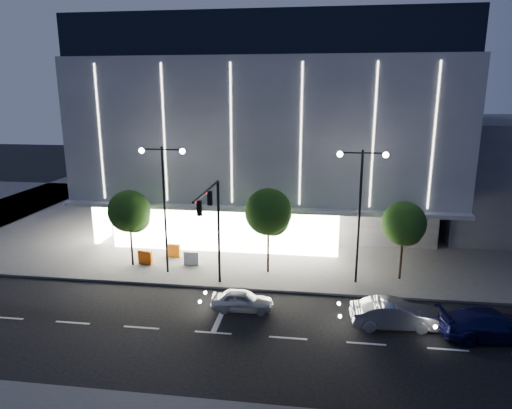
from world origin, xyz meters
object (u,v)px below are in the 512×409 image
object	(u,v)px
traffic_mast	(213,217)
barrier_c	(173,250)
street_lamp_west	(164,191)
barrier_a	(145,257)
tree_right	(404,226)
tree_mid	(269,214)
car_lead	(242,300)
car_second	(394,314)
tree_left	(130,214)
car_third	(491,324)
street_lamp_east	(360,197)
barrier_d	(191,258)

from	to	relation	value
traffic_mast	barrier_c	size ratio (longest dim) A/B	6.43
street_lamp_west	barrier_a	world-z (taller)	street_lamp_west
tree_right	barrier_c	distance (m)	17.02
street_lamp_west	tree_mid	world-z (taller)	street_lamp_west
car_lead	tree_mid	bearing A→B (deg)	-10.91
car_lead	car_second	xyz separation A→B (m)	(8.50, -0.85, 0.14)
street_lamp_west	tree_left	xyz separation A→B (m)	(-2.97, 1.02, -1.92)
tree_mid	car_lead	world-z (taller)	tree_mid
street_lamp_west	tree_mid	bearing A→B (deg)	8.26
traffic_mast	tree_left	distance (m)	7.95
car_lead	car_third	bearing A→B (deg)	-97.47
car_second	street_lamp_west	bearing A→B (deg)	65.06
street_lamp_east	tree_right	xyz separation A→B (m)	(3.03, 1.02, -2.07)
traffic_mast	barrier_d	bearing A→B (deg)	122.71
street_lamp_east	barrier_d	size ratio (longest dim) A/B	8.18
traffic_mast	barrier_c	distance (m)	8.51
traffic_mast	barrier_a	size ratio (longest dim) A/B	6.43
barrier_a	car_lead	bearing A→B (deg)	-24.10
street_lamp_west	barrier_d	distance (m)	5.68
street_lamp_west	tree_right	bearing A→B (deg)	3.64
tree_right	car_lead	distance (m)	11.91
street_lamp_east	tree_right	distance (m)	3.81
street_lamp_east	street_lamp_west	bearing A→B (deg)	180.00
traffic_mast	car_lead	xyz separation A→B (m)	(2.11, -2.04, -4.41)
tree_mid	barrier_a	distance (m)	9.89
car_second	barrier_d	bearing A→B (deg)	57.76
traffic_mast	tree_left	world-z (taller)	traffic_mast
tree_mid	traffic_mast	bearing A→B (deg)	-129.42
tree_mid	barrier_a	bearing A→B (deg)	178.25
barrier_c	barrier_d	world-z (taller)	same
street_lamp_west	car_second	world-z (taller)	street_lamp_west
street_lamp_east	tree_left	xyz separation A→B (m)	(-15.97, 1.02, -1.92)
tree_left	car_second	xyz separation A→B (m)	(17.58, -6.57, -3.27)
tree_right	barrier_c	xyz separation A→B (m)	(-16.59, 2.02, -3.23)
tree_left	car_third	distance (m)	23.72
barrier_c	barrier_a	bearing A→B (deg)	-125.24
barrier_c	barrier_d	size ratio (longest dim) A/B	1.00
tree_right	car_lead	bearing A→B (deg)	-150.01
tree_mid	barrier_c	xyz separation A→B (m)	(-7.59, 2.02, -3.68)
car_second	car_third	size ratio (longest dim) A/B	0.87
car_second	barrier_c	world-z (taller)	car_second
street_lamp_west	car_third	world-z (taller)	street_lamp_west
street_lamp_west	tree_right	xyz separation A→B (m)	(16.03, 1.02, -2.07)
tree_right	barrier_a	xyz separation A→B (m)	(-18.17, 0.28, -3.23)
tree_mid	barrier_a	world-z (taller)	tree_mid
car_second	barrier_d	world-z (taller)	car_second
tree_right	barrier_c	size ratio (longest dim) A/B	5.01
car_third	tree_right	bearing A→B (deg)	18.63
tree_mid	barrier_c	world-z (taller)	tree_mid
tree_right	car_lead	world-z (taller)	tree_right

